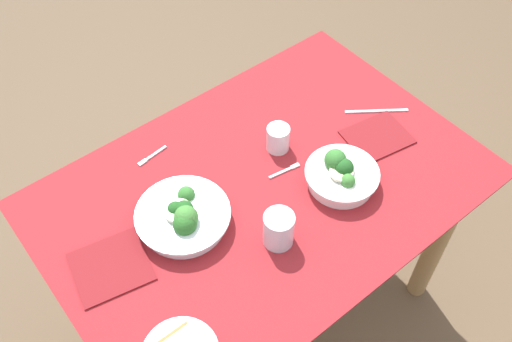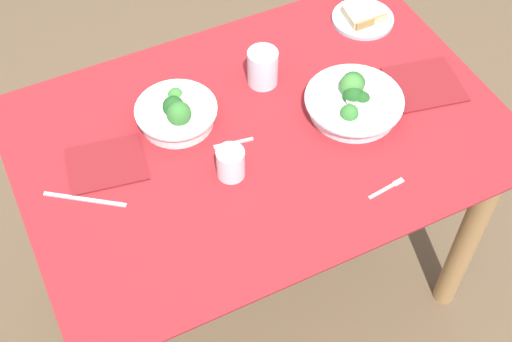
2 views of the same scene
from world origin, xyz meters
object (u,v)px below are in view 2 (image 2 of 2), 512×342
object	(u,v)px
napkin_folded_upper	(107,164)
napkin_folded_lower	(425,84)
bread_side_plate	(363,17)
fork_by_far_bowl	(388,188)
water_glass_center	(231,163)
broccoli_bowl_far	(177,113)
water_glass_side	(263,67)
broccoli_bowl_near	(354,101)
fork_by_near_bowl	(231,144)
table_knife_left	(85,199)

from	to	relation	value
napkin_folded_upper	napkin_folded_lower	bearing A→B (deg)	-7.49
bread_side_plate	fork_by_far_bowl	xyz separation A→B (m)	(-0.27, -0.56, -0.01)
bread_side_plate	fork_by_far_bowl	size ratio (longest dim) A/B	1.75
water_glass_center	broccoli_bowl_far	bearing A→B (deg)	104.02
water_glass_side	napkin_folded_upper	xyz separation A→B (m)	(-0.48, -0.09, -0.05)
water_glass_center	napkin_folded_upper	size ratio (longest dim) A/B	0.43
broccoli_bowl_near	water_glass_center	xyz separation A→B (m)	(-0.38, -0.05, 0.01)
fork_by_near_bowl	napkin_folded_lower	size ratio (longest dim) A/B	0.55
broccoli_bowl_near	napkin_folded_upper	distance (m)	0.66
broccoli_bowl_near	bread_side_plate	bearing A→B (deg)	54.21
broccoli_bowl_near	fork_by_far_bowl	xyz separation A→B (m)	(-0.06, -0.26, -0.03)
broccoli_bowl_near	table_knife_left	distance (m)	0.73
broccoli_bowl_near	bread_side_plate	distance (m)	0.37
fork_by_far_bowl	broccoli_bowl_far	bearing A→B (deg)	125.11
fork_by_near_bowl	table_knife_left	size ratio (longest dim) A/B	0.51
broccoli_bowl_far	fork_by_far_bowl	bearing A→B (deg)	-48.46
broccoli_bowl_far	fork_by_far_bowl	size ratio (longest dim) A/B	2.03
water_glass_side	napkin_folded_upper	bearing A→B (deg)	-169.06
fork_by_far_bowl	table_knife_left	size ratio (longest dim) A/B	0.51
bread_side_plate	napkin_folded_upper	world-z (taller)	bread_side_plate
water_glass_side	napkin_folded_lower	size ratio (longest dim) A/B	0.55
table_knife_left	napkin_folded_lower	bearing A→B (deg)	-146.09
water_glass_side	fork_by_near_bowl	world-z (taller)	water_glass_side
water_glass_center	fork_by_near_bowl	size ratio (longest dim) A/B	0.79
bread_side_plate	table_knife_left	distance (m)	0.98
fork_by_near_bowl	napkin_folded_upper	size ratio (longest dim) A/B	0.55
water_glass_side	fork_by_far_bowl	bearing A→B (deg)	-76.66
broccoli_bowl_near	water_glass_side	bearing A→B (deg)	129.70
broccoli_bowl_near	napkin_folded_upper	world-z (taller)	broccoli_bowl_near
fork_by_near_bowl	napkin_folded_lower	distance (m)	0.57
water_glass_side	napkin_folded_upper	world-z (taller)	water_glass_side
fork_by_near_bowl	broccoli_bowl_far	bearing A→B (deg)	-44.51
water_glass_side	table_knife_left	bearing A→B (deg)	-162.86
water_glass_side	napkin_folded_lower	bearing A→B (deg)	-27.84
water_glass_center	water_glass_side	world-z (taller)	water_glass_side
water_glass_side	table_knife_left	xyz separation A→B (m)	(-0.56, -0.17, -0.05)
broccoli_bowl_near	water_glass_side	xyz separation A→B (m)	(-0.17, 0.20, 0.02)
broccoli_bowl_far	table_knife_left	xyz separation A→B (m)	(-0.29, -0.14, -0.03)
water_glass_side	napkin_folded_upper	size ratio (longest dim) A/B	0.55
fork_by_far_bowl	napkin_folded_upper	distance (m)	0.70
bread_side_plate	fork_by_near_bowl	distance (m)	0.62
water_glass_center	broccoli_bowl_near	bearing A→B (deg)	8.10
table_knife_left	broccoli_bowl_near	bearing A→B (deg)	-146.20
napkin_folded_lower	bread_side_plate	bearing A→B (deg)	91.90
broccoli_bowl_far	water_glass_center	size ratio (longest dim) A/B	2.59
water_glass_center	napkin_folded_lower	world-z (taller)	water_glass_center
fork_by_far_bowl	napkin_folded_lower	distance (m)	0.38
bread_side_plate	fork_by_near_bowl	world-z (taller)	bread_side_plate
broccoli_bowl_far	water_glass_center	world-z (taller)	broccoli_bowl_far
bread_side_plate	napkin_folded_upper	size ratio (longest dim) A/B	0.97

